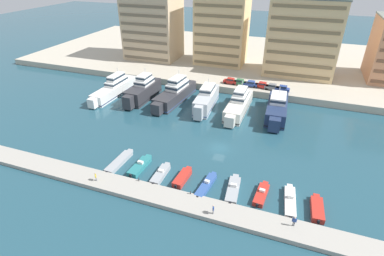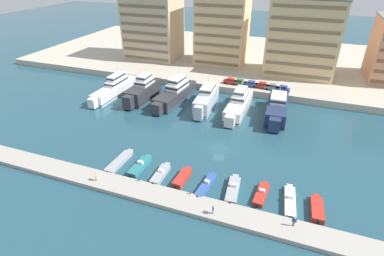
{
  "view_description": "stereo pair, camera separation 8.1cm",
  "coord_description": "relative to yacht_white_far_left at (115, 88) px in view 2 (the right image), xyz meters",
  "views": [
    {
      "loc": [
        13.06,
        -52.95,
        35.82
      ],
      "look_at": [
        -7.09,
        2.14,
        2.5
      ],
      "focal_mm": 28.0,
      "sensor_mm": 36.0,
      "label": 1
    },
    {
      "loc": [
        13.14,
        -52.92,
        35.82
      ],
      "look_at": [
        -7.09,
        2.14,
        2.5
      ],
      "focal_mm": 28.0,
      "sensor_mm": 36.0,
      "label": 2
    }
  ],
  "objects": [
    {
      "name": "ground_plane",
      "position": [
        37.46,
        -17.59,
        -2.08
      ],
      "size": [
        400.0,
        400.0,
        0.0
      ],
      "primitive_type": "plane",
      "color": "#234C5B"
    },
    {
      "name": "quay_promenade",
      "position": [
        37.46,
        47.19,
        -1.07
      ],
      "size": [
        180.0,
        70.0,
        2.02
      ],
      "primitive_type": "cube",
      "color": "#BCB29E",
      "rests_on": "ground"
    },
    {
      "name": "pier_dock",
      "position": [
        37.46,
        -36.13,
        -1.67
      ],
      "size": [
        120.0,
        4.44,
        0.82
      ],
      "primitive_type": "cube",
      "color": "#A8A399",
      "rests_on": "ground"
    },
    {
      "name": "yacht_white_far_left",
      "position": [
        0.0,
        0.0,
        0.0
      ],
      "size": [
        4.6,
        21.56,
        7.63
      ],
      "color": "white",
      "rests_on": "ground"
    },
    {
      "name": "yacht_charcoal_left",
      "position": [
        9.54,
        0.09,
        0.53
      ],
      "size": [
        5.04,
        17.09,
        8.72
      ],
      "color": "#333338",
      "rests_on": "ground"
    },
    {
      "name": "yacht_charcoal_mid_left",
      "position": [
        18.84,
        2.07,
        0.3
      ],
      "size": [
        6.57,
        21.1,
        8.4
      ],
      "color": "#333338",
      "rests_on": "ground"
    },
    {
      "name": "yacht_silver_center_left",
      "position": [
        28.54,
        0.81,
        0.35
      ],
      "size": [
        4.86,
        17.51,
        7.61
      ],
      "color": "silver",
      "rests_on": "ground"
    },
    {
      "name": "yacht_ivory_center",
      "position": [
        37.4,
        1.36,
        0.12
      ],
      "size": [
        4.65,
        19.46,
        7.85
      ],
      "color": "silver",
      "rests_on": "ground"
    },
    {
      "name": "yacht_navy_center_right",
      "position": [
        47.21,
        2.16,
        0.12
      ],
      "size": [
        5.62,
        18.7,
        7.17
      ],
      "color": "navy",
      "rests_on": "ground"
    },
    {
      "name": "motorboat_grey_far_left",
      "position": [
        20.13,
        -29.78,
        -1.67
      ],
      "size": [
        2.11,
        8.58,
        0.86
      ],
      "color": "#9EA3A8",
      "rests_on": "ground"
    },
    {
      "name": "motorboat_teal_left",
      "position": [
        24.74,
        -29.68,
        -1.62
      ],
      "size": [
        2.26,
        7.26,
        1.41
      ],
      "color": "teal",
      "rests_on": "ground"
    },
    {
      "name": "motorboat_grey_mid_left",
      "position": [
        29.65,
        -30.67,
        -1.6
      ],
      "size": [
        1.83,
        6.84,
        1.28
      ],
      "color": "#9EA3A8",
      "rests_on": "ground"
    },
    {
      "name": "motorboat_red_center_left",
      "position": [
        33.91,
        -30.23,
        -1.57
      ],
      "size": [
        2.09,
        6.17,
        1.03
      ],
      "color": "red",
      "rests_on": "ground"
    },
    {
      "name": "motorboat_blue_center",
      "position": [
        38.65,
        -30.72,
        -1.65
      ],
      "size": [
        2.24,
        7.75,
        1.3
      ],
      "color": "#33569E",
      "rests_on": "ground"
    },
    {
      "name": "motorboat_grey_center_right",
      "position": [
        43.48,
        -30.26,
        -1.56
      ],
      "size": [
        2.59,
        7.84,
        1.56
      ],
      "color": "#9EA3A8",
      "rests_on": "ground"
    },
    {
      "name": "motorboat_red_mid_right",
      "position": [
        48.32,
        -29.63,
        -1.63
      ],
      "size": [
        2.17,
        6.61,
        1.32
      ],
      "color": "red",
      "rests_on": "ground"
    },
    {
      "name": "motorboat_white_right",
      "position": [
        53.07,
        -29.78,
        -1.62
      ],
      "size": [
        2.4,
        8.27,
        1.48
      ],
      "color": "white",
      "rests_on": "ground"
    },
    {
      "name": "motorboat_red_far_right",
      "position": [
        57.33,
        -30.13,
        -1.56
      ],
      "size": [
        2.21,
        6.43,
        1.04
      ],
      "color": "red",
      "rests_on": "ground"
    },
    {
      "name": "car_red_far_left",
      "position": [
        31.64,
        15.49,
        0.91
      ],
      "size": [
        4.22,
        2.18,
        1.8
      ],
      "color": "red",
      "rests_on": "quay_promenade"
    },
    {
      "name": "car_green_left",
      "position": [
        34.54,
        15.56,
        0.91
      ],
      "size": [
        4.19,
        2.1,
        1.8
      ],
      "color": "#2D6642",
      "rests_on": "quay_promenade"
    },
    {
      "name": "car_blue_mid_left",
      "position": [
        38.02,
        15.29,
        0.91
      ],
      "size": [
        4.17,
        2.06,
        1.8
      ],
      "color": "#28428E",
      "rests_on": "quay_promenade"
    },
    {
      "name": "car_red_center_left",
      "position": [
        41.37,
        15.33,
        0.91
      ],
      "size": [
        4.19,
        2.1,
        1.8
      ],
      "color": "red",
      "rests_on": "quay_promenade"
    },
    {
      "name": "car_grey_center",
      "position": [
        44.33,
        14.95,
        0.91
      ],
      "size": [
        4.23,
        2.19,
        1.8
      ],
      "color": "slate",
      "rests_on": "quay_promenade"
    },
    {
      "name": "car_blue_center_right",
      "position": [
        47.4,
        14.64,
        0.91
      ],
      "size": [
        4.19,
        2.1,
        1.8
      ],
      "color": "#28428E",
      "rests_on": "quay_promenade"
    },
    {
      "name": "apartment_block_far_left",
      "position": [
        -3.13,
        33.5,
        12.21
      ],
      "size": [
        19.76,
        14.99,
        26.45
      ],
      "color": "#C6AD89",
      "rests_on": "quay_promenade"
    },
    {
      "name": "apartment_block_left",
      "position": [
        23.01,
        35.38,
        12.84
      ],
      "size": [
        17.65,
        12.97,
        27.69
      ],
      "color": "#E0BC84",
      "rests_on": "quay_promenade"
    },
    {
      "name": "apartment_block_mid_left",
      "position": [
        50.37,
        32.15,
        12.0
      ],
      "size": [
        21.94,
        13.86,
        26.02
      ],
      "color": "#E0BC84",
      "rests_on": "quay_promenade"
    },
    {
      "name": "pedestrian_near_edge",
      "position": [
        53.9,
        -35.41,
        -0.22
      ],
      "size": [
        0.68,
        0.26,
        1.77
      ],
      "color": "#4C515B",
      "rests_on": "pier_dock"
    },
    {
      "name": "pedestrian_mid_deck",
      "position": [
        41.85,
        -37.17,
        -0.22
      ],
      "size": [
        0.36,
        0.66,
        1.75
      ],
      "color": "#4C515B",
      "rests_on": "pier_dock"
    },
    {
      "name": "pedestrian_far_side",
      "position": [
        19.71,
        -36.71,
        -0.29
      ],
      "size": [
        0.45,
        0.53,
        1.65
      ],
      "color": "#4C515B",
      "rests_on": "pier_dock"
    },
    {
      "name": "bollard_west",
      "position": [
        26.99,
        -34.16,
        -0.94
      ],
      "size": [
        0.2,
        0.2,
        0.61
      ],
      "color": "#2D2D33",
      "rests_on": "pier_dock"
    },
    {
      "name": "bollard_west_mid",
      "position": [
        36.95,
        -34.16,
        -0.94
      ],
      "size": [
        0.2,
        0.2,
        0.61
      ],
      "color": "#2D2D33",
      "rests_on": "pier_dock"
    }
  ]
}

